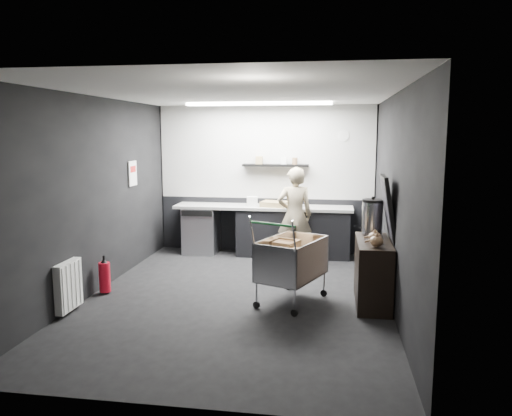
# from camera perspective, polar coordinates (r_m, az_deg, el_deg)

# --- Properties ---
(floor) EXTENTS (5.50, 5.50, 0.00)m
(floor) POSITION_cam_1_polar(r_m,az_deg,el_deg) (6.85, -2.08, -10.17)
(floor) COLOR black
(floor) RESTS_ON ground
(ceiling) EXTENTS (5.50, 5.50, 0.00)m
(ceiling) POSITION_cam_1_polar(r_m,az_deg,el_deg) (6.51, -2.21, 12.97)
(ceiling) COLOR silver
(ceiling) RESTS_ON wall_back
(wall_back) EXTENTS (5.50, 0.00, 5.50)m
(wall_back) POSITION_cam_1_polar(r_m,az_deg,el_deg) (9.24, 1.09, 3.30)
(wall_back) COLOR black
(wall_back) RESTS_ON floor
(wall_front) EXTENTS (5.50, 0.00, 5.50)m
(wall_front) POSITION_cam_1_polar(r_m,az_deg,el_deg) (3.92, -9.80, -4.14)
(wall_front) COLOR black
(wall_front) RESTS_ON floor
(wall_left) EXTENTS (0.00, 5.50, 5.50)m
(wall_left) POSITION_cam_1_polar(r_m,az_deg,el_deg) (7.19, -17.99, 1.36)
(wall_left) COLOR black
(wall_left) RESTS_ON floor
(wall_right) EXTENTS (0.00, 5.50, 5.50)m
(wall_right) POSITION_cam_1_polar(r_m,az_deg,el_deg) (6.47, 15.52, 0.70)
(wall_right) COLOR black
(wall_right) RESTS_ON floor
(kitchen_wall_panel) EXTENTS (3.95, 0.02, 1.70)m
(kitchen_wall_panel) POSITION_cam_1_polar(r_m,az_deg,el_deg) (9.19, 1.08, 6.40)
(kitchen_wall_panel) COLOR #BBBBB6
(kitchen_wall_panel) RESTS_ON wall_back
(dado_panel) EXTENTS (3.95, 0.02, 1.00)m
(dado_panel) POSITION_cam_1_polar(r_m,az_deg,el_deg) (9.34, 1.06, -1.91)
(dado_panel) COLOR black
(dado_panel) RESTS_ON wall_back
(floating_shelf) EXTENTS (1.20, 0.22, 0.04)m
(floating_shelf) POSITION_cam_1_polar(r_m,az_deg,el_deg) (9.07, 2.24, 4.91)
(floating_shelf) COLOR black
(floating_shelf) RESTS_ON wall_back
(wall_clock) EXTENTS (0.20, 0.03, 0.20)m
(wall_clock) POSITION_cam_1_polar(r_m,az_deg,el_deg) (9.09, 9.95, 8.14)
(wall_clock) COLOR silver
(wall_clock) RESTS_ON wall_back
(poster) EXTENTS (0.02, 0.30, 0.40)m
(poster) POSITION_cam_1_polar(r_m,az_deg,el_deg) (8.34, -13.93, 3.86)
(poster) COLOR white
(poster) RESTS_ON wall_left
(poster_red_band) EXTENTS (0.02, 0.22, 0.10)m
(poster_red_band) POSITION_cam_1_polar(r_m,az_deg,el_deg) (8.33, -13.91, 4.34)
(poster_red_band) COLOR red
(poster_red_band) RESTS_ON poster
(radiator) EXTENTS (0.10, 0.50, 0.60)m
(radiator) POSITION_cam_1_polar(r_m,az_deg,el_deg) (6.59, -20.65, -8.31)
(radiator) COLOR silver
(radiator) RESTS_ON wall_left
(ceiling_strip) EXTENTS (2.40, 0.20, 0.04)m
(ceiling_strip) POSITION_cam_1_polar(r_m,az_deg,el_deg) (8.32, 0.27, 11.81)
(ceiling_strip) COLOR white
(ceiling_strip) RESTS_ON ceiling
(prep_counter) EXTENTS (3.20, 0.61, 0.90)m
(prep_counter) POSITION_cam_1_polar(r_m,az_deg,el_deg) (9.03, 1.64, -2.55)
(prep_counter) COLOR black
(prep_counter) RESTS_ON floor
(person) EXTENTS (0.66, 0.50, 1.64)m
(person) POSITION_cam_1_polar(r_m,az_deg,el_deg) (8.48, 4.44, -0.83)
(person) COLOR beige
(person) RESTS_ON floor
(shopping_cart) EXTENTS (0.98, 1.26, 1.14)m
(shopping_cart) POSITION_cam_1_polar(r_m,az_deg,el_deg) (6.53, 4.06, -6.14)
(shopping_cart) COLOR silver
(shopping_cart) RESTS_ON floor
(sideboard) EXTENTS (0.48, 1.12, 1.67)m
(sideboard) POSITION_cam_1_polar(r_m,az_deg,el_deg) (6.67, 13.31, -6.14)
(sideboard) COLOR black
(sideboard) RESTS_ON floor
(fire_extinguisher) EXTENTS (0.15, 0.15, 0.51)m
(fire_extinguisher) POSITION_cam_1_polar(r_m,az_deg,el_deg) (7.25, -16.92, -7.45)
(fire_extinguisher) COLOR #B70C1D
(fire_extinguisher) RESTS_ON floor
(cardboard_box) EXTENTS (0.52, 0.43, 0.09)m
(cardboard_box) POSITION_cam_1_polar(r_m,az_deg,el_deg) (8.89, 2.16, 0.46)
(cardboard_box) COLOR #937D4E
(cardboard_box) RESTS_ON prep_counter
(pink_tub) EXTENTS (0.20, 0.20, 0.20)m
(pink_tub) POSITION_cam_1_polar(r_m,az_deg,el_deg) (8.89, 4.64, 0.81)
(pink_tub) COLOR beige
(pink_tub) RESTS_ON prep_counter
(white_container) EXTENTS (0.21, 0.18, 0.17)m
(white_container) POSITION_cam_1_polar(r_m,az_deg,el_deg) (8.94, -0.44, 0.77)
(white_container) COLOR silver
(white_container) RESTS_ON prep_counter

